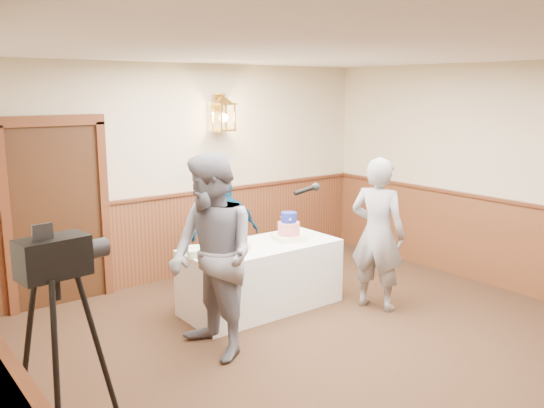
{
  "coord_description": "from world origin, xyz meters",
  "views": [
    {
      "loc": [
        -3.54,
        -3.15,
        2.47
      ],
      "look_at": [
        0.16,
        1.7,
        1.25
      ],
      "focal_mm": 38.0,
      "sensor_mm": 36.0,
      "label": 1
    }
  ],
  "objects_px": {
    "sheet_cake_green": "(204,251)",
    "tiered_cake": "(289,229)",
    "interviewer": "(212,257)",
    "baker": "(378,234)",
    "assistant_p": "(226,234)",
    "tv_camera_rig": "(63,380)",
    "display_table": "(261,276)",
    "sheet_cake_yellow": "(230,248)"
  },
  "relations": [
    {
      "from": "sheet_cake_green",
      "to": "tiered_cake",
      "type": "bearing_deg",
      "value": -4.1
    },
    {
      "from": "interviewer",
      "to": "baker",
      "type": "relative_size",
      "value": 1.1
    },
    {
      "from": "assistant_p",
      "to": "baker",
      "type": "bearing_deg",
      "value": 136.93
    },
    {
      "from": "tiered_cake",
      "to": "sheet_cake_green",
      "type": "height_order",
      "value": "tiered_cake"
    },
    {
      "from": "sheet_cake_green",
      "to": "tv_camera_rig",
      "type": "height_order",
      "value": "tv_camera_rig"
    },
    {
      "from": "display_table",
      "to": "tv_camera_rig",
      "type": "distance_m",
      "value": 3.27
    },
    {
      "from": "baker",
      "to": "tv_camera_rig",
      "type": "xyz_separation_m",
      "value": [
        -3.82,
        -0.93,
        -0.14
      ]
    },
    {
      "from": "tiered_cake",
      "to": "sheet_cake_yellow",
      "type": "height_order",
      "value": "tiered_cake"
    },
    {
      "from": "baker",
      "to": "assistant_p",
      "type": "distance_m",
      "value": 1.85
    },
    {
      "from": "interviewer",
      "to": "assistant_p",
      "type": "relative_size",
      "value": 1.31
    },
    {
      "from": "interviewer",
      "to": "baker",
      "type": "bearing_deg",
      "value": 87.65
    },
    {
      "from": "display_table",
      "to": "interviewer",
      "type": "xyz_separation_m",
      "value": [
        -1.06,
        -0.68,
        0.58
      ]
    },
    {
      "from": "tiered_cake",
      "to": "assistant_p",
      "type": "relative_size",
      "value": 0.26
    },
    {
      "from": "sheet_cake_yellow",
      "to": "tv_camera_rig",
      "type": "relative_size",
      "value": 0.23
    },
    {
      "from": "display_table",
      "to": "tiered_cake",
      "type": "height_order",
      "value": "tiered_cake"
    },
    {
      "from": "tiered_cake",
      "to": "assistant_p",
      "type": "bearing_deg",
      "value": 116.97
    },
    {
      "from": "display_table",
      "to": "interviewer",
      "type": "relative_size",
      "value": 0.94
    },
    {
      "from": "tiered_cake",
      "to": "baker",
      "type": "xyz_separation_m",
      "value": [
        0.68,
        -0.75,
        -0.01
      ]
    },
    {
      "from": "tv_camera_rig",
      "to": "sheet_cake_yellow",
      "type": "bearing_deg",
      "value": 29.01
    },
    {
      "from": "assistant_p",
      "to": "tv_camera_rig",
      "type": "relative_size",
      "value": 0.9
    },
    {
      "from": "display_table",
      "to": "sheet_cake_green",
      "type": "distance_m",
      "value": 0.83
    },
    {
      "from": "tiered_cake",
      "to": "display_table",
      "type": "bearing_deg",
      "value": 175.83
    },
    {
      "from": "assistant_p",
      "to": "sheet_cake_green",
      "type": "bearing_deg",
      "value": 55.38
    },
    {
      "from": "tiered_cake",
      "to": "tv_camera_rig",
      "type": "bearing_deg",
      "value": -151.77
    },
    {
      "from": "sheet_cake_yellow",
      "to": "baker",
      "type": "xyz_separation_m",
      "value": [
        1.49,
        -0.76,
        0.08
      ]
    },
    {
      "from": "tiered_cake",
      "to": "sheet_cake_green",
      "type": "xyz_separation_m",
      "value": [
        -1.1,
        0.08,
        -0.09
      ]
    },
    {
      "from": "sheet_cake_green",
      "to": "assistant_p",
      "type": "bearing_deg",
      "value": 43.56
    },
    {
      "from": "tiered_cake",
      "to": "baker",
      "type": "distance_m",
      "value": 1.01
    },
    {
      "from": "sheet_cake_yellow",
      "to": "baker",
      "type": "relative_size",
      "value": 0.21
    },
    {
      "from": "display_table",
      "to": "assistant_p",
      "type": "relative_size",
      "value": 1.23
    },
    {
      "from": "baker",
      "to": "interviewer",
      "type": "bearing_deg",
      "value": 66.43
    },
    {
      "from": "tiered_cake",
      "to": "tv_camera_rig",
      "type": "xyz_separation_m",
      "value": [
        -3.14,
        -1.69,
        -0.15
      ]
    },
    {
      "from": "interviewer",
      "to": "tv_camera_rig",
      "type": "height_order",
      "value": "interviewer"
    },
    {
      "from": "display_table",
      "to": "baker",
      "type": "xyz_separation_m",
      "value": [
        1.05,
        -0.78,
        0.5
      ]
    },
    {
      "from": "display_table",
      "to": "sheet_cake_green",
      "type": "bearing_deg",
      "value": 175.94
    },
    {
      "from": "sheet_cake_green",
      "to": "baker",
      "type": "bearing_deg",
      "value": -25.17
    },
    {
      "from": "display_table",
      "to": "tiered_cake",
      "type": "bearing_deg",
      "value": -4.17
    },
    {
      "from": "sheet_cake_yellow",
      "to": "assistant_p",
      "type": "height_order",
      "value": "assistant_p"
    },
    {
      "from": "sheet_cake_green",
      "to": "display_table",
      "type": "bearing_deg",
      "value": -4.06
    },
    {
      "from": "assistant_p",
      "to": "sheet_cake_yellow",
      "type": "bearing_deg",
      "value": 72.23
    },
    {
      "from": "tiered_cake",
      "to": "sheet_cake_green",
      "type": "bearing_deg",
      "value": 175.9
    },
    {
      "from": "sheet_cake_yellow",
      "to": "tv_camera_rig",
      "type": "distance_m",
      "value": 2.88
    }
  ]
}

